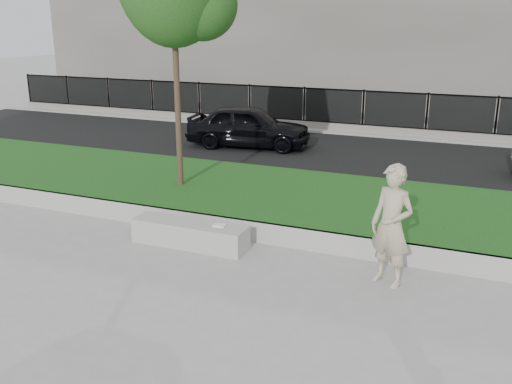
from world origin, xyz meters
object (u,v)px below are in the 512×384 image
at_px(stone_bench, 190,234).
at_px(book, 219,225).
at_px(man, 392,226).
at_px(car_dark, 249,126).

bearing_deg(stone_bench, book, 4.73).
height_order(stone_bench, man, man).
xyz_separation_m(man, book, (-3.06, 0.20, -0.50)).
bearing_deg(stone_bench, car_dark, 106.23).
bearing_deg(car_dark, book, -167.90).
distance_m(book, car_dark, 8.46).
height_order(man, book, man).
distance_m(man, book, 3.10).
distance_m(man, car_dark, 10.09).
bearing_deg(stone_bench, man, -2.36).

